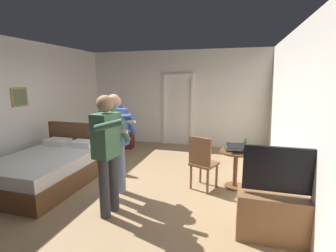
% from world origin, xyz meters
% --- Properties ---
extents(ground_plane, '(7.31, 7.31, 0.00)m').
position_xyz_m(ground_plane, '(0.00, 0.00, 0.00)').
color(ground_plane, '#997A56').
extents(wall_back, '(5.52, 0.12, 2.80)m').
position_xyz_m(wall_back, '(0.00, 3.38, 1.40)').
color(wall_back, silver).
rests_on(wall_back, ground_plane).
extents(wall_left, '(0.15, 6.89, 2.80)m').
position_xyz_m(wall_left, '(-2.70, 0.00, 1.40)').
color(wall_left, silver).
rests_on(wall_left, ground_plane).
extents(wall_right, '(0.12, 6.89, 2.80)m').
position_xyz_m(wall_right, '(2.70, 0.00, 1.40)').
color(wall_right, silver).
rests_on(wall_right, ground_plane).
extents(doorway_frame, '(0.93, 0.08, 2.13)m').
position_xyz_m(doorway_frame, '(0.09, 3.30, 1.22)').
color(doorway_frame, white).
rests_on(doorway_frame, ground_plane).
extents(bed, '(1.46, 2.06, 1.02)m').
position_xyz_m(bed, '(-1.64, -0.10, 0.30)').
color(bed, brown).
rests_on(bed, ground_plane).
extents(tv_flatscreen, '(1.04, 0.40, 1.19)m').
position_xyz_m(tv_flatscreen, '(2.34, -0.75, 0.36)').
color(tv_flatscreen, brown).
rests_on(tv_flatscreen, ground_plane).
extents(side_table, '(0.60, 0.60, 0.70)m').
position_xyz_m(side_table, '(1.79, 0.65, 0.47)').
color(side_table, brown).
rests_on(side_table, ground_plane).
extents(laptop, '(0.37, 0.37, 0.16)m').
position_xyz_m(laptop, '(1.77, 0.60, 0.75)').
color(laptop, black).
rests_on(laptop, side_table).
extents(bottle_on_table, '(0.06, 0.06, 0.26)m').
position_xyz_m(bottle_on_table, '(1.93, 0.57, 0.81)').
color(bottle_on_table, '#2D5616').
rests_on(bottle_on_table, side_table).
extents(wooden_chair, '(0.55, 0.55, 0.99)m').
position_xyz_m(wooden_chair, '(1.22, 0.38, 0.54)').
color(wooden_chair, brown).
rests_on(wooden_chair, ground_plane).
extents(person_blue_shirt, '(0.63, 0.60, 1.76)m').
position_xyz_m(person_blue_shirt, '(0.02, -0.77, 1.01)').
color(person_blue_shirt, '#333338').
rests_on(person_blue_shirt, ground_plane).
extents(person_striped_shirt, '(0.69, 0.69, 1.74)m').
position_xyz_m(person_striped_shirt, '(-0.14, -0.22, 1.01)').
color(person_striped_shirt, slate).
rests_on(person_striped_shirt, ground_plane).
extents(suitcase_dark, '(0.59, 0.37, 0.44)m').
position_xyz_m(suitcase_dark, '(-1.34, 2.51, 0.22)').
color(suitcase_dark, '#4C1919').
rests_on(suitcase_dark, ground_plane).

